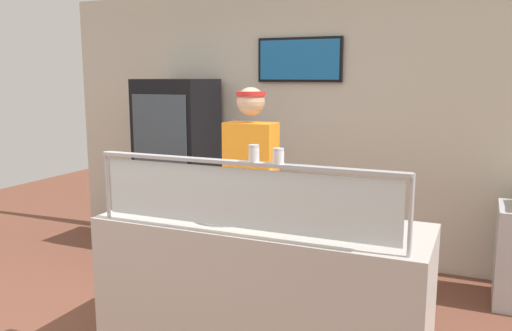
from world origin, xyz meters
TOP-DOWN VIEW (x-y plane):
  - ground_plane at (1.03, 1.00)m, footprint 12.00×12.00m
  - shop_rear_unit at (1.02, 2.52)m, footprint 6.46×0.13m
  - serving_counter at (1.03, 0.38)m, footprint 2.06×0.75m
  - sneeze_guard at (1.03, 0.06)m, footprint 1.88×0.06m
  - pizza_tray at (0.79, 0.36)m, footprint 0.46×0.46m
  - pizza_server at (0.74, 0.34)m, footprint 0.08×0.28m
  - parmesan_shaker at (1.11, 0.06)m, footprint 0.06×0.06m
  - pepper_flake_shaker at (1.26, 0.06)m, footprint 0.06×0.06m
  - worker_figure at (0.67, 1.00)m, footprint 0.41×0.50m
  - drink_fridge at (-0.65, 2.07)m, footprint 0.71×0.65m

SIDE VIEW (x-z plane):
  - ground_plane at x=1.03m, z-range 0.00..0.00m
  - serving_counter at x=1.03m, z-range 0.00..0.95m
  - drink_fridge at x=-0.65m, z-range 0.00..1.81m
  - pizza_tray at x=0.79m, z-range 0.95..0.98m
  - pizza_server at x=0.74m, z-range 0.99..0.99m
  - worker_figure at x=0.67m, z-range 0.13..1.89m
  - sneeze_guard at x=1.03m, z-range 1.01..1.43m
  - shop_rear_unit at x=1.02m, z-range 0.01..2.71m
  - pepper_flake_shaker at x=1.26m, z-range 1.37..1.45m
  - parmesan_shaker at x=1.11m, z-range 1.37..1.46m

